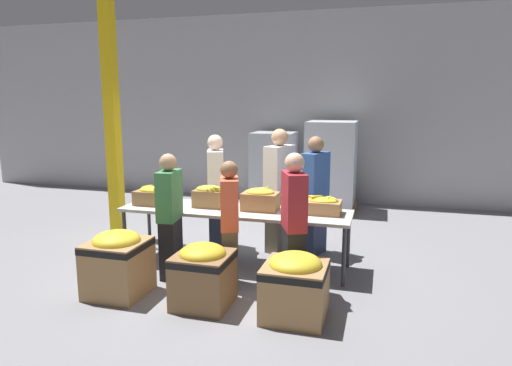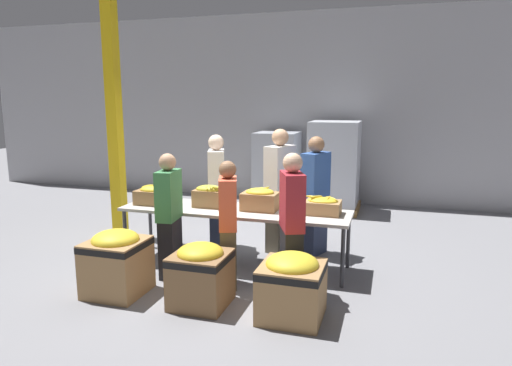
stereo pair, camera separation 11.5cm
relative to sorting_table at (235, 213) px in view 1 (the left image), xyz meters
The scene contains 19 objects.
ground_plane 0.72m from the sorting_table, ahead, with size 30.00×30.00×0.00m, color gray.
wall_back 4.44m from the sorting_table, 90.00° to the left, with size 16.00×0.08×4.00m.
sorting_table is the anchor object (origin of this frame).
banana_box_0 1.18m from the sorting_table, behind, with size 0.49×0.32×0.27m.
banana_box_1 0.42m from the sorting_table, behind, with size 0.42×0.29×0.31m.
banana_box_2 0.39m from the sorting_table, ahead, with size 0.47×0.32×0.30m.
banana_box_3 1.16m from the sorting_table, ahead, with size 0.46×0.33×0.23m.
volunteer_0 0.83m from the sorting_table, 128.20° to the left, with size 0.37×0.50×1.69m.
volunteer_1 0.70m from the sorting_table, 76.76° to the right, with size 0.33×0.45×1.51m.
volunteer_2 0.87m from the sorting_table, 60.16° to the left, with size 0.39×0.53×1.79m.
volunteer_3 1.16m from the sorting_table, 37.07° to the right, with size 0.37×0.49×1.63m.
volunteer_4 1.22m from the sorting_table, 39.10° to the left, with size 0.38×0.51×1.70m.
volunteer_5 0.88m from the sorting_table, 136.79° to the right, with size 0.26×0.44×1.56m.
donation_bin_0 1.62m from the sorting_table, 128.34° to the right, with size 0.63×0.63×0.75m.
donation_bin_1 1.30m from the sorting_table, 87.64° to the right, with size 0.59×0.59×0.69m.
donation_bin_2 1.67m from the sorting_table, 49.88° to the right, with size 0.63×0.63×0.68m.
support_pillar 2.76m from the sorting_table, 160.44° to the left, with size 0.19×0.19×4.00m.
pallet_stack_0 3.66m from the sorting_table, 95.45° to the left, with size 0.94×0.94×1.53m.
pallet_stack_1 3.58m from the sorting_table, 76.15° to the left, with size 1.03×1.03×1.78m.
Camera 1 is at (1.85, -5.55, 2.20)m, focal length 32.00 mm.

